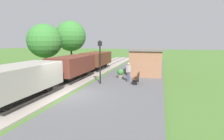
{
  "coord_description": "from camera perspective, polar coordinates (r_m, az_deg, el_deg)",
  "views": [
    {
      "loc": [
        5.9,
        -10.29,
        3.79
      ],
      "look_at": [
        1.35,
        5.84,
        1.06
      ],
      "focal_mm": 28.04,
      "sensor_mm": 36.0,
      "label": 1
    }
  ],
  "objects": [
    {
      "name": "track_ballast",
      "position": [
        13.74,
        -22.4,
        -7.23
      ],
      "size": [
        3.8,
        60.0,
        0.12
      ],
      "primitive_type": "cube",
      "color": "#9E9389",
      "rests_on": "ground"
    },
    {
      "name": "lamp_post_near",
      "position": [
        14.54,
        -3.94,
        5.33
      ],
      "size": [
        0.28,
        0.28,
        3.7
      ],
      "color": "black",
      "rests_on": "platform_slab"
    },
    {
      "name": "bench_near_hut",
      "position": [
        15.09,
        8.07,
        -2.58
      ],
      "size": [
        0.42,
        1.5,
        0.91
      ],
      "color": "#422819",
      "rests_on": "platform_slab"
    },
    {
      "name": "tree_trackside_far",
      "position": [
        20.96,
        -21.09,
        8.81
      ],
      "size": [
        3.75,
        3.75,
        5.74
      ],
      "color": "#4C3823",
      "rests_on": "ground"
    },
    {
      "name": "platform_slab",
      "position": [
        11.25,
        1.01,
        -9.76
      ],
      "size": [
        6.0,
        60.0,
        0.25
      ],
      "primitive_type": "cube",
      "color": "#565659",
      "rests_on": "ground"
    },
    {
      "name": "tree_field_left",
      "position": [
        27.46,
        -13.3,
        10.7
      ],
      "size": [
        4.54,
        4.54,
        6.88
      ],
      "color": "#4C3823",
      "rests_on": "ground"
    },
    {
      "name": "rail_far",
      "position": [
        14.15,
        -24.74,
        -6.36
      ],
      "size": [
        0.07,
        60.0,
        0.14
      ],
      "primitive_type": "cube",
      "color": "slate",
      "rests_on": "track_ballast"
    },
    {
      "name": "potted_planter",
      "position": [
        17.13,
        2.78,
        -1.08
      ],
      "size": [
        0.64,
        0.64,
        0.92
      ],
      "color": "slate",
      "rests_on": "platform_slab"
    },
    {
      "name": "person_waiting",
      "position": [
        15.55,
        5.38,
        -0.45
      ],
      "size": [
        0.38,
        0.45,
        1.71
      ],
      "rotation": [
        0.0,
        0.0,
        2.68
      ],
      "color": "#474C66",
      "rests_on": "platform_slab"
    },
    {
      "name": "station_hut",
      "position": [
        20.1,
        11.4,
        2.96
      ],
      "size": [
        3.5,
        5.8,
        2.78
      ],
      "color": "#9E6B4C",
      "rests_on": "platform_slab"
    },
    {
      "name": "rail_near",
      "position": [
        13.28,
        -19.97,
        -7.06
      ],
      "size": [
        0.07,
        60.0,
        0.14
      ],
      "primitive_type": "cube",
      "color": "slate",
      "rests_on": "track_ballast"
    },
    {
      "name": "freight_train",
      "position": [
        17.5,
        -12.74,
        1.15
      ],
      "size": [
        2.5,
        19.4,
        2.12
      ],
      "color": "gray",
      "rests_on": "rail_near"
    },
    {
      "name": "ground_plane",
      "position": [
        12.45,
        -13.55,
        -8.74
      ],
      "size": [
        160.0,
        160.0,
        0.0
      ],
      "primitive_type": "plane",
      "color": "#47702D"
    }
  ]
}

